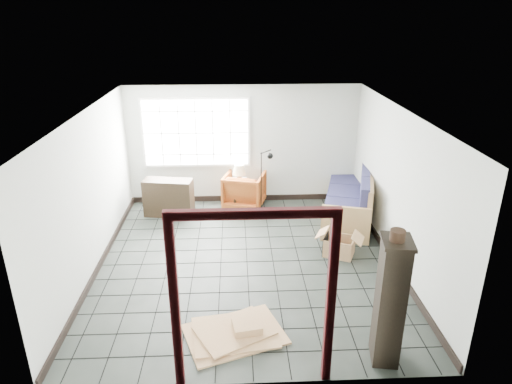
{
  "coord_description": "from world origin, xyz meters",
  "views": [
    {
      "loc": [
        -0.16,
        -6.85,
        4.05
      ],
      "look_at": [
        0.17,
        0.3,
        1.18
      ],
      "focal_mm": 32.0,
      "sensor_mm": 36.0,
      "label": 1
    }
  ],
  "objects_px": {
    "armchair": "(244,188)",
    "tall_shelf": "(390,301)",
    "futon_sofa": "(352,200)",
    "side_table": "(240,188)"
  },
  "relations": [
    {
      "from": "futon_sofa",
      "to": "armchair",
      "type": "xyz_separation_m",
      "value": [
        -2.21,
        0.68,
        0.04
      ]
    },
    {
      "from": "armchair",
      "to": "tall_shelf",
      "type": "relative_size",
      "value": 0.51
    },
    {
      "from": "futon_sofa",
      "to": "armchair",
      "type": "bearing_deg",
      "value": 178.59
    },
    {
      "from": "armchair",
      "to": "tall_shelf",
      "type": "bearing_deg",
      "value": 123.92
    },
    {
      "from": "futon_sofa",
      "to": "side_table",
      "type": "relative_size",
      "value": 4.18
    },
    {
      "from": "tall_shelf",
      "to": "futon_sofa",
      "type": "bearing_deg",
      "value": 91.32
    },
    {
      "from": "futon_sofa",
      "to": "side_table",
      "type": "height_order",
      "value": "futon_sofa"
    },
    {
      "from": "futon_sofa",
      "to": "side_table",
      "type": "bearing_deg",
      "value": 179.22
    },
    {
      "from": "futon_sofa",
      "to": "tall_shelf",
      "type": "xyz_separation_m",
      "value": [
        -0.59,
        -4.12,
        0.46
      ]
    },
    {
      "from": "armchair",
      "to": "side_table",
      "type": "height_order",
      "value": "armchair"
    }
  ]
}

